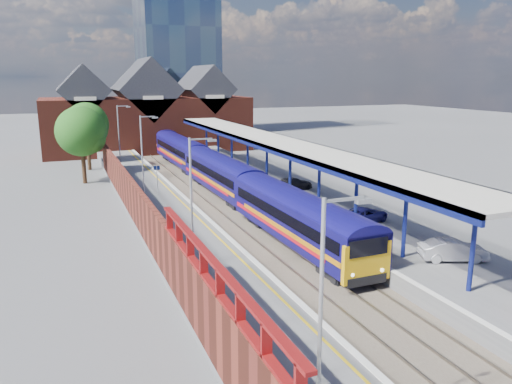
# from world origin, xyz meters

# --- Properties ---
(ground) EXTENTS (240.00, 240.00, 0.00)m
(ground) POSITION_xyz_m (0.00, 30.00, 0.00)
(ground) COLOR #5B5B5E
(ground) RESTS_ON ground
(ballast_bed) EXTENTS (6.00, 76.00, 0.06)m
(ballast_bed) POSITION_xyz_m (0.00, 20.00, 0.03)
(ballast_bed) COLOR #473D33
(ballast_bed) RESTS_ON ground
(rails) EXTENTS (4.51, 76.00, 0.14)m
(rails) POSITION_xyz_m (0.00, 20.00, 0.12)
(rails) COLOR slate
(rails) RESTS_ON ground
(left_platform) EXTENTS (5.00, 76.00, 1.00)m
(left_platform) POSITION_xyz_m (-5.50, 20.00, 0.50)
(left_platform) COLOR #565659
(left_platform) RESTS_ON ground
(right_platform) EXTENTS (6.00, 76.00, 1.00)m
(right_platform) POSITION_xyz_m (6.00, 20.00, 0.50)
(right_platform) COLOR #565659
(right_platform) RESTS_ON ground
(coping_left) EXTENTS (0.30, 76.00, 0.05)m
(coping_left) POSITION_xyz_m (-3.15, 20.00, 1.02)
(coping_left) COLOR silver
(coping_left) RESTS_ON left_platform
(coping_right) EXTENTS (0.30, 76.00, 0.05)m
(coping_right) POSITION_xyz_m (3.15, 20.00, 1.02)
(coping_right) COLOR silver
(coping_right) RESTS_ON right_platform
(yellow_line) EXTENTS (0.14, 76.00, 0.01)m
(yellow_line) POSITION_xyz_m (-3.75, 20.00, 1.01)
(yellow_line) COLOR yellow
(yellow_line) RESTS_ON left_platform
(train) EXTENTS (3.08, 65.94, 3.45)m
(train) POSITION_xyz_m (1.49, 34.17, 2.12)
(train) COLOR #100C57
(train) RESTS_ON ground
(canopy) EXTENTS (4.50, 52.00, 4.48)m
(canopy) POSITION_xyz_m (5.48, 21.95, 5.25)
(canopy) COLOR navy
(canopy) RESTS_ON right_platform
(lamp_post_a) EXTENTS (1.48, 0.18, 7.00)m
(lamp_post_a) POSITION_xyz_m (-6.36, -8.00, 4.99)
(lamp_post_a) COLOR #A5A8AA
(lamp_post_a) RESTS_ON left_platform
(lamp_post_b) EXTENTS (1.48, 0.18, 7.00)m
(lamp_post_b) POSITION_xyz_m (-6.36, 6.00, 4.99)
(lamp_post_b) COLOR #A5A8AA
(lamp_post_b) RESTS_ON left_platform
(lamp_post_c) EXTENTS (1.48, 0.18, 7.00)m
(lamp_post_c) POSITION_xyz_m (-6.36, 22.00, 4.99)
(lamp_post_c) COLOR #A5A8AA
(lamp_post_c) RESTS_ON left_platform
(lamp_post_d) EXTENTS (1.48, 0.18, 7.00)m
(lamp_post_d) POSITION_xyz_m (-6.36, 38.00, 4.99)
(lamp_post_d) COLOR #A5A8AA
(lamp_post_d) RESTS_ON left_platform
(platform_sign) EXTENTS (0.55, 0.08, 2.50)m
(platform_sign) POSITION_xyz_m (-5.00, 24.00, 2.69)
(platform_sign) COLOR #A5A8AA
(platform_sign) RESTS_ON left_platform
(brick_wall) EXTENTS (0.35, 50.00, 3.86)m
(brick_wall) POSITION_xyz_m (-8.10, 13.54, 2.45)
(brick_wall) COLOR maroon
(brick_wall) RESTS_ON left_platform
(station_building) EXTENTS (30.00, 12.12, 13.78)m
(station_building) POSITION_xyz_m (0.00, 58.00, 5.45)
(station_building) COLOR maroon
(station_building) RESTS_ON ground
(glass_tower) EXTENTS (14.20, 14.20, 40.30)m
(glass_tower) POSITION_xyz_m (10.00, 80.00, 20.20)
(glass_tower) COLOR slate
(glass_tower) RESTS_ON ground
(tree_near) EXTENTS (5.20, 5.20, 8.10)m
(tree_near) POSITION_xyz_m (-10.35, 35.91, 5.35)
(tree_near) COLOR #382314
(tree_near) RESTS_ON ground
(tree_far) EXTENTS (5.20, 5.20, 8.10)m
(tree_far) POSITION_xyz_m (-9.35, 43.91, 5.35)
(tree_far) COLOR #382314
(tree_far) RESTS_ON ground
(parked_car_silver) EXTENTS (3.91, 2.57, 1.22)m
(parked_car_silver) POSITION_xyz_m (7.23, 1.51, 1.61)
(parked_car_silver) COLOR silver
(parked_car_silver) RESTS_ON right_platform
(parked_car_dark) EXTENTS (4.31, 2.81, 1.16)m
(parked_car_dark) POSITION_xyz_m (6.67, 20.82, 1.58)
(parked_car_dark) COLOR black
(parked_car_dark) RESTS_ON right_platform
(parked_car_blue) EXTENTS (4.48, 3.14, 1.14)m
(parked_car_blue) POSITION_xyz_m (6.78, 9.67, 1.57)
(parked_car_blue) COLOR navy
(parked_car_blue) RESTS_ON right_platform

